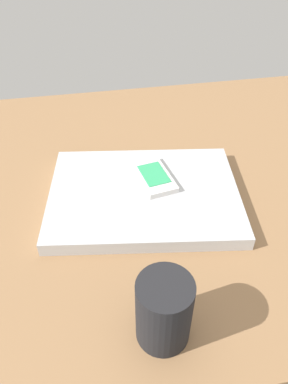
% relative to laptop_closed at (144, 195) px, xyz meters
% --- Properties ---
extents(desk_surface, '(1.20, 0.80, 0.03)m').
position_rel_laptop_closed_xyz_m(desk_surface, '(-0.03, 0.06, -0.03)').
color(desk_surface, olive).
rests_on(desk_surface, ground).
extents(laptop_closed, '(0.37, 0.30, 0.02)m').
position_rel_laptop_closed_xyz_m(laptop_closed, '(0.00, 0.00, 0.00)').
color(laptop_closed, '#B7BABC').
rests_on(laptop_closed, desk_surface).
extents(cell_phone_on_laptop, '(0.07, 0.11, 0.01)m').
position_rel_laptop_closed_xyz_m(cell_phone_on_laptop, '(0.02, 0.03, 0.02)').
color(cell_phone_on_laptop, silver).
rests_on(cell_phone_on_laptop, laptop_closed).
extents(pen_cup, '(0.07, 0.07, 0.10)m').
position_rel_laptop_closed_xyz_m(pen_cup, '(-0.02, -0.26, 0.04)').
color(pen_cup, black).
rests_on(pen_cup, desk_surface).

